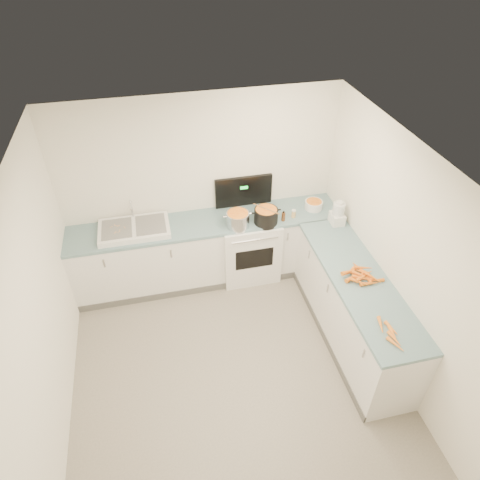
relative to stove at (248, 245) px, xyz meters
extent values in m
cube|color=white|center=(-0.55, 0.01, -0.02)|extent=(3.50, 0.60, 0.90)
cube|color=#6F949E|center=(-0.55, 0.01, 0.45)|extent=(3.50, 0.62, 0.04)
cube|color=white|center=(0.90, -1.39, -0.02)|extent=(0.60, 2.20, 0.90)
cube|color=#6F949E|center=(0.90, -1.39, 0.45)|extent=(0.62, 2.20, 0.04)
cube|color=white|center=(0.00, -0.01, -0.02)|extent=(0.76, 0.65, 0.90)
cube|color=black|center=(0.00, 0.29, 0.68)|extent=(0.76, 0.05, 0.42)
cube|color=white|center=(-1.45, 0.01, 0.50)|extent=(0.86, 0.52, 0.07)
cube|color=slate|center=(-1.65, 0.01, 0.54)|extent=(0.36, 0.42, 0.01)
cube|color=slate|center=(-1.25, 0.01, 0.54)|extent=(0.36, 0.42, 0.01)
cylinder|color=silver|center=(-1.45, 0.23, 0.66)|extent=(0.03, 0.03, 0.24)
cylinder|color=silver|center=(-0.18, -0.16, 0.55)|extent=(0.38, 0.38, 0.21)
cylinder|color=black|center=(0.18, -0.17, 0.55)|extent=(0.37, 0.37, 0.21)
cylinder|color=#AD7A47|center=(0.18, -0.17, 0.67)|extent=(0.26, 0.30, 0.02)
cylinder|color=white|center=(0.88, -0.01, 0.52)|extent=(0.30, 0.30, 0.11)
cylinder|color=#593319|center=(0.41, -0.18, 0.52)|extent=(0.05, 0.05, 0.12)
cylinder|color=#E5B266|center=(0.56, -0.14, 0.51)|extent=(0.05, 0.05, 0.09)
cube|color=white|center=(1.05, -0.39, 0.54)|extent=(0.16, 0.19, 0.14)
cylinder|color=silver|center=(1.05, -0.39, 0.68)|extent=(0.15, 0.15, 0.15)
cylinder|color=white|center=(1.05, -0.39, 0.77)|extent=(0.09, 0.09, 0.03)
cone|color=orange|center=(0.96, -1.37, 0.49)|extent=(0.22, 0.11, 0.04)
cone|color=orange|center=(0.99, -1.38, 0.49)|extent=(0.09, 0.19, 0.05)
cone|color=orange|center=(0.97, -1.41, 0.49)|extent=(0.04, 0.20, 0.04)
cone|color=orange|center=(0.94, -1.27, 0.49)|extent=(0.10, 0.21, 0.05)
cone|color=orange|center=(1.03, -1.48, 0.49)|extent=(0.19, 0.07, 0.04)
cone|color=orange|center=(0.94, -1.51, 0.49)|extent=(0.21, 0.06, 0.05)
cone|color=orange|center=(0.95, -1.33, 0.49)|extent=(0.16, 0.15, 0.05)
cone|color=orange|center=(0.83, -1.29, 0.49)|extent=(0.17, 0.13, 0.05)
cone|color=orange|center=(0.89, -1.39, 0.49)|extent=(0.20, 0.16, 0.04)
cone|color=orange|center=(0.80, -1.39, 0.49)|extent=(0.19, 0.13, 0.05)
cone|color=orange|center=(1.00, -1.46, 0.52)|extent=(0.14, 0.21, 0.04)
cone|color=orange|center=(0.89, -1.43, 0.51)|extent=(0.18, 0.12, 0.05)
cone|color=orange|center=(0.83, -1.48, 0.51)|extent=(0.16, 0.16, 0.04)
cone|color=orange|center=(0.88, -1.43, 0.51)|extent=(0.19, 0.14, 0.05)
cone|color=orange|center=(0.78, -1.32, 0.52)|extent=(0.18, 0.09, 0.05)
cone|color=orange|center=(0.88, -1.37, 0.51)|extent=(0.16, 0.17, 0.05)
cone|color=orange|center=(0.97, -1.29, 0.51)|extent=(0.20, 0.09, 0.04)
cone|color=orange|center=(0.82, -2.29, 0.49)|extent=(0.11, 0.19, 0.04)
cone|color=orange|center=(0.84, -2.23, 0.49)|extent=(0.07, 0.18, 0.04)
cone|color=orange|center=(0.86, -2.17, 0.49)|extent=(0.05, 0.17, 0.04)
cone|color=orange|center=(0.87, -2.11, 0.49)|extent=(0.08, 0.18, 0.04)
cone|color=orange|center=(0.80, -2.05, 0.49)|extent=(0.09, 0.20, 0.04)
cube|color=tan|center=(-1.68, -0.06, 0.54)|extent=(0.03, 0.04, 0.00)
cube|color=tan|center=(-1.68, 0.09, 0.54)|extent=(0.01, 0.04, 0.00)
cube|color=tan|center=(-1.59, 0.04, 0.54)|extent=(0.04, 0.03, 0.00)
cube|color=tan|center=(-1.63, 0.08, 0.54)|extent=(0.05, 0.01, 0.00)
cube|color=tan|center=(-1.66, -0.06, 0.55)|extent=(0.02, 0.03, 0.00)
cube|color=tan|center=(-1.62, -0.04, 0.54)|extent=(0.01, 0.05, 0.00)
cube|color=tan|center=(-1.56, 0.01, 0.55)|extent=(0.02, 0.04, 0.00)
cube|color=tan|center=(-1.58, -0.05, 0.54)|extent=(0.03, 0.04, 0.00)
cube|color=tan|center=(-1.57, 0.03, 0.54)|extent=(0.04, 0.02, 0.00)
cube|color=tan|center=(-1.66, 0.07, 0.54)|extent=(0.04, 0.03, 0.00)
cube|color=tan|center=(-1.63, -0.06, 0.54)|extent=(0.03, 0.03, 0.00)
cube|color=tan|center=(-1.63, 0.06, 0.54)|extent=(0.04, 0.03, 0.00)
cube|color=tan|center=(-1.72, 0.06, 0.54)|extent=(0.04, 0.03, 0.00)
cube|color=tan|center=(-1.60, 0.04, 0.54)|extent=(0.02, 0.05, 0.00)
camera|label=1|loc=(-1.13, -4.38, 3.66)|focal=32.00mm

